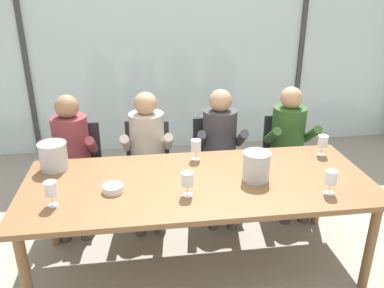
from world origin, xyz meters
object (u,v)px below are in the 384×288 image
at_px(dining_table, 198,188).
at_px(person_olive_shirt, 290,141).
at_px(person_maroon_top, 71,153).
at_px(person_beige_jumper, 147,149).
at_px(chair_right_of_center, 286,153).
at_px(wine_glass_spare_empty, 51,190).
at_px(wine_glass_near_bucket, 323,142).
at_px(chair_left_of_center, 147,161).
at_px(chair_center, 216,155).
at_px(wine_glass_center_pour, 196,146).
at_px(wine_glass_by_right_taster, 187,180).
at_px(tasting_bowl, 113,188).
at_px(ice_bucket_primary, 53,156).
at_px(wine_glass_by_left_taster, 331,178).
at_px(person_charcoal_jacket, 220,145).
at_px(ice_bucket_secondary, 256,166).
at_px(chair_near_curtain, 78,163).

distance_m(dining_table, person_olive_shirt, 1.29).
height_order(person_maroon_top, person_beige_jumper, same).
relative_size(chair_right_of_center, person_beige_jumper, 0.74).
bearing_deg(person_beige_jumper, wine_glass_spare_empty, -120.72).
bearing_deg(wine_glass_near_bucket, person_maroon_top, 167.41).
bearing_deg(chair_left_of_center, wine_glass_spare_empty, -111.77).
distance_m(chair_right_of_center, person_beige_jumper, 1.40).
bearing_deg(chair_center, wine_glass_center_pour, -122.30).
height_order(person_beige_jumper, wine_glass_by_right_taster, person_beige_jumper).
distance_m(tasting_bowl, wine_glass_by_right_taster, 0.53).
relative_size(chair_left_of_center, person_beige_jumper, 0.74).
height_order(chair_left_of_center, ice_bucket_primary, ice_bucket_primary).
distance_m(chair_center, ice_bucket_primary, 1.57).
height_order(wine_glass_by_left_taster, wine_glass_center_pour, same).
distance_m(chair_right_of_center, ice_bucket_primary, 2.22).
distance_m(chair_right_of_center, tasting_bowl, 1.94).
xyz_separation_m(chair_right_of_center, tasting_bowl, (-1.65, -0.99, 0.26)).
relative_size(dining_table, person_charcoal_jacket, 2.12).
relative_size(dining_table, wine_glass_by_right_taster, 14.77).
height_order(ice_bucket_primary, ice_bucket_secondary, ice_bucket_secondary).
bearing_deg(person_charcoal_jacket, dining_table, -107.57).
relative_size(ice_bucket_primary, wine_glass_by_right_taster, 1.27).
height_order(chair_center, wine_glass_center_pour, wine_glass_center_pour).
relative_size(chair_right_of_center, ice_bucket_primary, 4.03).
bearing_deg(wine_glass_center_pour, wine_glass_by_left_taster, -39.23).
bearing_deg(wine_glass_spare_empty, person_olive_shirt, 26.60).
height_order(chair_near_curtain, wine_glass_by_right_taster, wine_glass_by_right_taster).
height_order(dining_table, wine_glass_by_left_taster, wine_glass_by_left_taster).
height_order(dining_table, person_charcoal_jacket, person_charcoal_jacket).
distance_m(dining_table, person_maroon_top, 1.31).
relative_size(person_olive_shirt, wine_glass_near_bucket, 6.96).
xyz_separation_m(chair_left_of_center, chair_center, (0.68, 0.03, 0.00)).
xyz_separation_m(ice_bucket_secondary, wine_glass_by_right_taster, (-0.53, -0.16, 0.00)).
height_order(chair_left_of_center, wine_glass_center_pour, wine_glass_center_pour).
bearing_deg(wine_glass_near_bucket, dining_table, -163.80).
xyz_separation_m(chair_near_curtain, wine_glass_spare_empty, (0.01, -1.16, 0.35)).
distance_m(person_olive_shirt, wine_glass_near_bucket, 0.52).
bearing_deg(person_maroon_top, dining_table, -39.44).
relative_size(person_maroon_top, ice_bucket_secondary, 5.47).
bearing_deg(wine_glass_center_pour, person_olive_shirt, 23.48).
relative_size(chair_center, chair_right_of_center, 1.00).
relative_size(chair_left_of_center, wine_glass_spare_empty, 5.12).
relative_size(wine_glass_by_left_taster, wine_glass_spare_empty, 1.00).
relative_size(person_charcoal_jacket, person_olive_shirt, 1.00).
height_order(dining_table, ice_bucket_primary, ice_bucket_primary).
relative_size(chair_left_of_center, wine_glass_near_bucket, 5.12).
relative_size(chair_near_curtain, wine_glass_near_bucket, 5.12).
bearing_deg(wine_glass_by_left_taster, person_charcoal_jacket, 115.99).
relative_size(person_charcoal_jacket, wine_glass_by_right_taster, 6.96).
height_order(chair_near_curtain, ice_bucket_secondary, ice_bucket_secondary).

